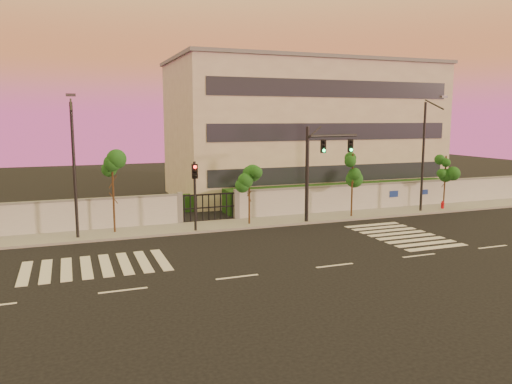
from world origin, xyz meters
The scene contains 15 objects.
ground centered at (0.00, 0.00, 0.00)m, with size 120.00×120.00×0.00m, color black.
sidewalk centered at (0.00, 10.50, 0.07)m, with size 60.00×3.00×0.15m, color gray.
perimeter_wall centered at (0.10, 12.00, 1.07)m, with size 60.00×0.36×2.20m.
hedge_row centered at (1.17, 14.74, 0.82)m, with size 41.00×4.25×1.80m.
institutional_building centered at (9.00, 21.99, 6.16)m, with size 24.40×12.40×12.25m.
road_markings centered at (-1.58, 3.76, 0.01)m, with size 57.00×7.62×0.02m.
street_tree_c centered at (-9.35, 10.70, 3.74)m, with size 1.48×1.18×5.08m.
street_tree_d centered at (-0.74, 10.05, 2.83)m, with size 1.46×1.17×3.85m.
street_tree_e centered at (7.02, 9.92, 3.40)m, with size 1.52×1.21×4.62m.
street_tree_f centered at (15.50, 10.19, 3.11)m, with size 1.33×1.06×4.23m.
traffic_signal_main centered at (3.96, 9.35, 4.14)m, with size 4.12×0.92×6.55m.
traffic_signal_secondary centered at (-4.60, 9.30, 2.83)m, with size 0.35×0.34×4.46m.
streetlight_west centered at (-11.54, 9.82, 4.54)m, with size 0.50×2.02×8.39m.
streetlight_east centered at (13.04, 9.69, 4.68)m, with size 0.52×2.09×8.67m.
fire_hydrant centered at (15.23, 10.00, 0.37)m, with size 0.29×0.28×0.74m.
Camera 1 is at (-11.89, -20.54, 7.08)m, focal length 35.00 mm.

